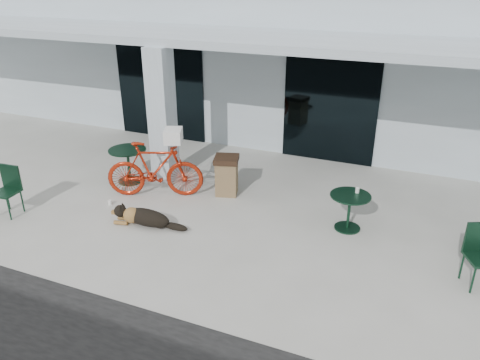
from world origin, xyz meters
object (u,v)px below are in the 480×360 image
at_px(dog, 146,216).
at_px(cafe_table_near, 129,166).
at_px(cafe_table_far, 349,212).
at_px(bicycle, 155,169).
at_px(trash_receptacle, 227,175).
at_px(cafe_chair_near, 6,192).

xyz_separation_m(dog, cafe_table_near, (-1.52, 1.64, 0.21)).
bearing_deg(cafe_table_near, cafe_table_far, -2.51).
bearing_deg(dog, bicycle, 101.38).
bearing_deg(trash_receptacle, cafe_table_far, -10.53).
distance_m(cafe_table_far, trash_receptacle, 2.87).
height_order(bicycle, dog, bicycle).
relative_size(dog, cafe_chair_near, 1.16).
relative_size(dog, trash_receptacle, 1.33).
xyz_separation_m(bicycle, trash_receptacle, (1.41, 0.70, -0.19)).
xyz_separation_m(cafe_table_far, trash_receptacle, (-2.82, 0.52, 0.08)).
relative_size(cafe_table_near, cafe_table_far, 1.12).
bearing_deg(cafe_chair_near, cafe_table_far, 13.25).
xyz_separation_m(cafe_table_near, cafe_table_far, (5.22, -0.23, -0.05)).
height_order(cafe_table_near, cafe_chair_near, cafe_chair_near).
bearing_deg(cafe_table_far, dog, -159.14).
bearing_deg(cafe_table_far, cafe_chair_near, -162.24).
height_order(bicycle, cafe_chair_near, bicycle).
bearing_deg(cafe_table_far, cafe_table_near, 177.49).
bearing_deg(trash_receptacle, bicycle, -153.45).
bearing_deg(cafe_table_far, bicycle, -177.58).
relative_size(bicycle, cafe_table_near, 2.42).
relative_size(dog, cafe_table_near, 1.35).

